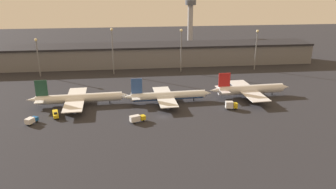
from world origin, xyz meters
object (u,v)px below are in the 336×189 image
object	(u,v)px
airplane_2	(250,90)
service_vehicle_1	(56,114)
service_vehicle_2	(137,118)
control_tower	(190,20)
airplane_0	(79,98)
airplane_1	(167,96)
service_vehicle_3	(31,120)
service_vehicle_0	(231,105)

from	to	relation	value
airplane_2	service_vehicle_1	world-z (taller)	airplane_2
service_vehicle_1	service_vehicle_2	distance (m)	36.72
service_vehicle_1	control_tower	distance (m)	165.45
airplane_2	service_vehicle_2	bearing A→B (deg)	-159.05
airplane_0	airplane_1	bearing A→B (deg)	-4.34
airplane_2	service_vehicle_3	bearing A→B (deg)	-170.52
airplane_2	service_vehicle_0	distance (m)	22.09
service_vehicle_2	control_tower	world-z (taller)	control_tower
service_vehicle_0	service_vehicle_1	world-z (taller)	service_vehicle_0
airplane_0	service_vehicle_1	distance (m)	15.97
airplane_0	control_tower	distance (m)	149.48
airplane_0	control_tower	bearing A→B (deg)	55.72
airplane_1	service_vehicle_3	xyz separation A→B (m)	(-59.42, -18.83, -1.75)
airplane_0	service_vehicle_1	size ratio (longest dim) A/B	6.03
service_vehicle_0	control_tower	xyz separation A→B (m)	(6.22, 139.86, 23.75)
airplane_1	airplane_2	size ratio (longest dim) A/B	1.03
airplane_2	service_vehicle_3	xyz separation A→B (m)	(-102.59, -22.39, -2.17)
service_vehicle_3	service_vehicle_1	bearing A→B (deg)	-26.26
airplane_2	service_vehicle_1	bearing A→B (deg)	-173.20
airplane_2	airplane_1	bearing A→B (deg)	-178.13
service_vehicle_1	service_vehicle_3	world-z (taller)	service_vehicle_3
service_vehicle_3	control_tower	world-z (taller)	control_tower
airplane_0	service_vehicle_0	size ratio (longest dim) A/B	8.63
airplane_0	control_tower	xyz separation A→B (m)	(77.13, 126.09, 22.30)
airplane_0	airplane_2	world-z (taller)	airplane_0
service_vehicle_1	service_vehicle_2	xyz separation A→B (m)	(35.36, -9.90, 0.41)
service_vehicle_3	control_tower	xyz separation A→B (m)	(93.89, 146.04, 24.19)
service_vehicle_1	service_vehicle_3	bearing A→B (deg)	-67.98
service_vehicle_1	service_vehicle_2	bearing A→B (deg)	59.41
service_vehicle_1	service_vehicle_3	xyz separation A→B (m)	(-8.54, -6.43, 0.27)
airplane_0	service_vehicle_3	distance (m)	26.13
airplane_1	airplane_2	distance (m)	43.32
service_vehicle_0	service_vehicle_3	xyz separation A→B (m)	(-87.67, -6.18, -0.44)
service_vehicle_0	control_tower	size ratio (longest dim) A/B	0.13
airplane_0	service_vehicle_2	xyz separation A→B (m)	(27.14, -23.42, -1.74)
airplane_2	service_vehicle_2	distance (m)	64.16
service_vehicle_0	service_vehicle_2	size ratio (longest dim) A/B	0.79
service_vehicle_2	control_tower	size ratio (longest dim) A/B	0.16
airplane_2	service_vehicle_0	bearing A→B (deg)	-135.45
airplane_1	service_vehicle_2	world-z (taller)	airplane_1
service_vehicle_0	airplane_0	bearing A→B (deg)	173.72
airplane_1	service_vehicle_2	distance (m)	27.21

